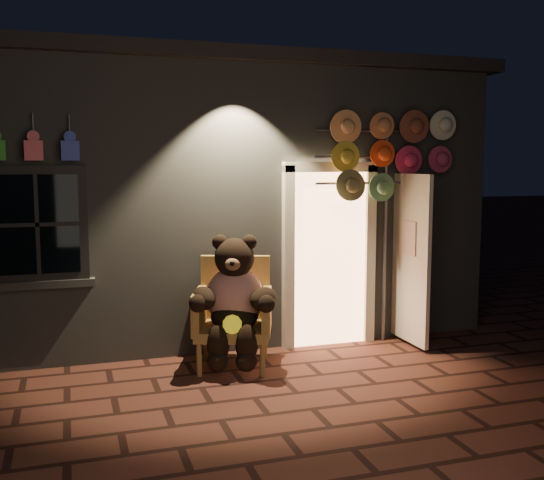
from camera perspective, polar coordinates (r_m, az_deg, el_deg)
name	(u,v)px	position (r m, az deg, el deg)	size (l,w,h in m)	color
ground	(255,398)	(6.10, -1.56, -13.96)	(60.00, 60.00, 0.00)	#50281E
shop_building	(180,193)	(9.61, -8.26, 4.22)	(7.30, 5.95, 3.51)	slate
wicker_armchair	(234,312)	(6.90, -3.44, -6.47)	(0.97, 0.93, 1.16)	#A0803E
teddy_bear	(234,300)	(6.72, -3.40, -5.37)	(0.93, 0.87, 1.36)	red
hat_rack	(389,154)	(7.66, 10.44, 7.61)	(1.77, 0.22, 2.78)	#59595E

